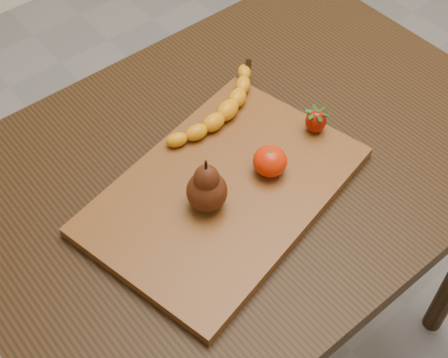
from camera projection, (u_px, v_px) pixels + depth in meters
ground at (236, 342)px, 1.68m from camera, size 3.50×3.50×0.00m
table at (242, 189)px, 1.17m from camera, size 1.00×0.70×0.76m
cutting_board at (224, 191)px, 1.03m from camera, size 0.50×0.39×0.02m
banana at (227, 110)px, 1.11m from camera, size 0.22×0.11×0.03m
pear at (207, 184)px, 0.96m from camera, size 0.09×0.09×0.10m
mandarin at (270, 161)px, 1.02m from camera, size 0.07×0.07×0.05m
strawberry at (316, 120)px, 1.09m from camera, size 0.04×0.04×0.05m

